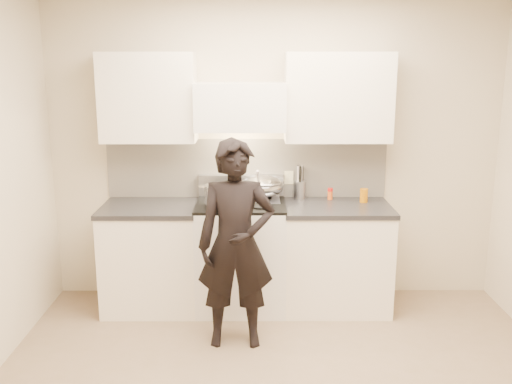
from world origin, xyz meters
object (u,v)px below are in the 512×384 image
Objects in this scene: counter_right at (336,256)px; wok at (264,186)px; stove at (241,255)px; person at (236,245)px; utensil_crock at (300,188)px.

counter_right is 0.88m from wok.
stove is 0.83m from counter_right.
person reaches higher than wok.
person is at bearing -120.64° from utensil_crock.
counter_right is 0.68m from utensil_crock.
wok is at bearing -162.60° from utensil_crock.
utensil_crock reaches higher than counter_right.
counter_right is 2.03× the size of wok.
person reaches higher than utensil_crock.
wok is 0.89m from person.
utensil_crock reaches higher than stove.
person is at bearing -105.03° from wok.
counter_right is 0.58× the size of person.
stove is 3.22× the size of utensil_crock.
stove is 0.60× the size of person.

